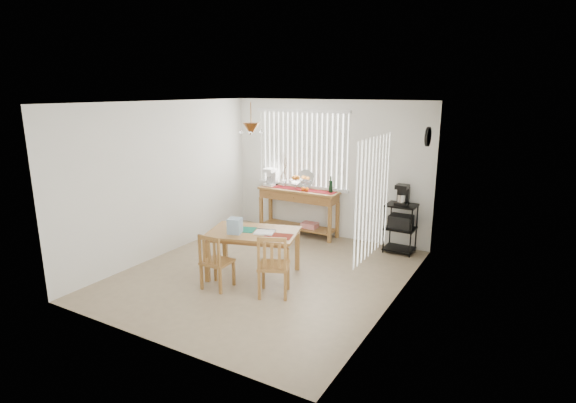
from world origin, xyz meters
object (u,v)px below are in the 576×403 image
Objects in this scene: sideboard at (299,201)px; wire_cart at (401,224)px; chair_left at (216,262)px; dining_table at (253,236)px; chair_right at (274,266)px; cart_items at (403,195)px.

wire_cart is (2.01, -0.00, -0.16)m from sideboard.
dining_table is at bearing 72.38° from chair_left.
chair_right is at bearing -111.34° from wire_cart.
cart_items is 2.72m from dining_table.
wire_cart is 0.57× the size of dining_table.
chair_right is at bearing 13.61° from chair_left.
dining_table is (-1.64, -2.13, -0.40)m from cart_items.
cart_items is 0.23× the size of dining_table.
cart_items reaches higher than chair_right.
dining_table is (0.37, -2.13, -0.05)m from sideboard.
dining_table is at bearing -127.64° from wire_cart.
chair_right is (0.84, 0.20, 0.04)m from chair_left.
sideboard is 1.87× the size of wire_cart.
chair_right is at bearing -111.28° from cart_items.
wire_cart is 1.04× the size of chair_left.
wire_cart is 2.43× the size of cart_items.
sideboard reaches higher than wire_cart.
dining_table is 1.83× the size of chair_left.
cart_items reaches higher than dining_table.
chair_left is (0.16, -2.78, -0.28)m from sideboard.
sideboard is 2.77m from chair_right.
wire_cart reaches higher than dining_table.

